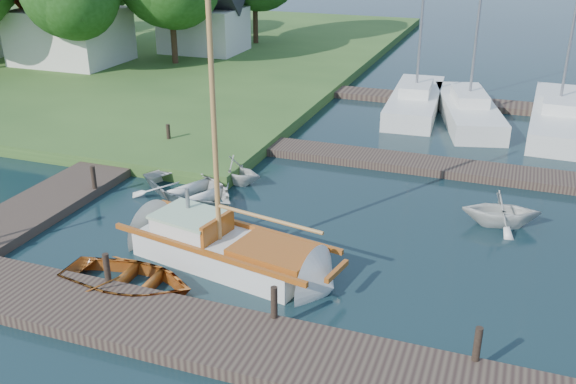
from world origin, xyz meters
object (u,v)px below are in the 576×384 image
(dinghy, at_px, (127,276))
(mooring_post_4, at_px, (94,177))
(marina_boat_2, at_px, (468,108))
(marina_boat_3, at_px, (558,114))
(tender_b, at_px, (235,168))
(mooring_post_3, at_px, (477,344))
(sailboat, at_px, (231,253))
(house_a, at_px, (68,22))
(marina_boat_1, at_px, (415,100))
(mooring_post_5, at_px, (168,134))
(tender_a, at_px, (190,186))
(house_c, at_px, (204,19))
(mooring_post_1, at_px, (107,268))
(tender_d, at_px, (502,207))
(mooring_post_2, at_px, (274,302))

(dinghy, bearing_deg, mooring_post_4, 41.93)
(marina_boat_2, height_order, marina_boat_3, marina_boat_3)
(dinghy, height_order, tender_b, tender_b)
(mooring_post_3, relative_size, sailboat, 0.08)
(dinghy, bearing_deg, house_a, 39.04)
(sailboat, relative_size, marina_boat_1, 1.06)
(mooring_post_3, height_order, marina_boat_1, marina_boat_1)
(dinghy, bearing_deg, marina_boat_2, -20.92)
(mooring_post_5, bearing_deg, marina_boat_2, 37.79)
(marina_boat_1, bearing_deg, sailboat, 169.35)
(tender_a, relative_size, house_c, 0.78)
(mooring_post_3, bearing_deg, tender_a, 148.67)
(dinghy, bearing_deg, sailboat, -43.76)
(dinghy, distance_m, marina_boat_1, 19.41)
(tender_a, relative_size, marina_boat_3, 0.33)
(mooring_post_5, relative_size, tender_a, 0.19)
(mooring_post_1, height_order, mooring_post_3, same)
(house_a, bearing_deg, tender_d, -27.47)
(mooring_post_1, relative_size, house_a, 0.13)
(mooring_post_1, xyz_separation_m, marina_boat_3, (10.90, 18.98, -0.12))
(dinghy, xyz_separation_m, house_c, (-11.36, 26.70, 2.21))
(sailboat, distance_m, house_c, 28.07)
(marina_boat_1, xyz_separation_m, house_c, (-15.39, 7.72, 2.02))
(dinghy, xyz_separation_m, house_a, (-17.36, 20.70, 2.59))
(tender_b, xyz_separation_m, house_c, (-10.99, 19.24, 2.03))
(house_a, relative_size, house_c, 1.19)
(mooring_post_2, bearing_deg, tender_a, 131.82)
(mooring_post_5, xyz_separation_m, tender_a, (3.11, -3.98, -0.27))
(mooring_post_3, distance_m, tender_d, 7.44)
(mooring_post_2, bearing_deg, mooring_post_1, 180.00)
(tender_a, bearing_deg, sailboat, -113.32)
(tender_a, xyz_separation_m, marina_boat_3, (11.78, 12.96, 0.15))
(mooring_post_2, distance_m, dinghy, 4.16)
(sailboat, distance_m, dinghy, 2.84)
(mooring_post_5, relative_size, marina_boat_2, 0.08)
(mooring_post_3, xyz_separation_m, dinghy, (-8.64, 0.30, -0.33))
(mooring_post_3, xyz_separation_m, mooring_post_5, (-13.00, 10.00, 0.00))
(sailboat, distance_m, marina_boat_3, 18.70)
(mooring_post_2, bearing_deg, tender_d, 58.31)
(mooring_post_2, xyz_separation_m, tender_a, (-5.39, 6.02, -0.27))
(mooring_post_2, xyz_separation_m, mooring_post_3, (4.50, 0.00, 0.00))
(tender_d, relative_size, house_a, 0.37)
(marina_boat_3, bearing_deg, tender_a, 139.61)
(mooring_post_3, relative_size, marina_boat_3, 0.06)
(dinghy, bearing_deg, house_c, 22.11)
(mooring_post_1, bearing_deg, tender_b, 90.11)
(mooring_post_2, height_order, tender_b, tender_b)
(sailboat, xyz_separation_m, marina_boat_1, (2.10, 16.90, 0.21))
(marina_boat_2, bearing_deg, house_a, 69.51)
(mooring_post_2, distance_m, tender_b, 8.98)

